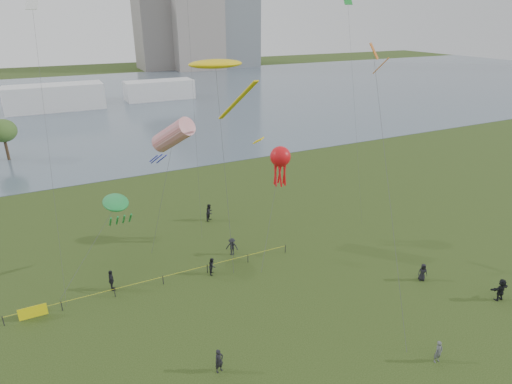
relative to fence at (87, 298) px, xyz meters
name	(u,v)px	position (x,y,z in m)	size (l,w,h in m)	color
ground_plane	(319,348)	(13.85, -12.26, -0.55)	(400.00, 400.00, 0.00)	#213210
lake	(106,102)	(13.85, 87.74, -0.53)	(400.00, 120.00, 0.08)	slate
building_mid	(194,21)	(59.85, 149.74, 18.45)	(20.00, 20.00, 38.00)	gray
building_low	(157,34)	(45.85, 155.74, 13.45)	(16.00, 18.00, 28.00)	slate
pavilion_left	(55,97)	(1.85, 82.74, 2.45)	(22.00, 8.00, 6.00)	silver
pavilion_right	(159,90)	(27.85, 85.74, 1.95)	(18.00, 7.00, 5.00)	silver
fence	(87,298)	(0.00, 0.00, 0.00)	(24.07, 0.07, 1.05)	black
kite_flyer	(438,352)	(20.18, -16.71, 0.26)	(0.59, 0.39, 1.63)	#515558
spectator_a	(212,266)	(10.49, -0.32, 0.23)	(0.76, 0.60, 1.57)	black
spectator_b	(232,247)	(13.33, 1.90, 0.33)	(1.15, 0.66, 1.77)	black
spectator_c	(111,280)	(2.08, 1.07, 0.38)	(1.10, 0.46, 1.88)	black
spectator_d	(423,272)	(26.48, -9.26, 0.24)	(0.77, 0.50, 1.58)	black
spectator_e	(501,290)	(29.97, -14.07, 0.40)	(1.78, 0.57, 1.92)	black
spectator_f	(219,361)	(6.87, -11.12, 0.30)	(0.62, 0.41, 1.71)	black
spectator_g	(210,212)	(14.01, 9.85, 0.42)	(0.95, 0.74, 1.96)	black
kite_stingray	(216,65)	(12.81, 3.05, 16.96)	(4.64, 9.93, 17.97)	#3F3F42
kite_windsock	(173,135)	(9.37, 5.42, 10.87)	(4.77, 5.06, 13.32)	#3F3F42
kite_creature	(116,203)	(3.68, 4.78, 5.65)	(6.79, 5.30, 6.63)	#3F3F42
kite_octopus	(280,158)	(18.79, 2.57, 8.27)	(5.34, 5.65, 9.92)	#3F3F42
kite_delta	(376,68)	(22.46, -5.29, 17.12)	(4.37, 11.34, 19.42)	#3F3F42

